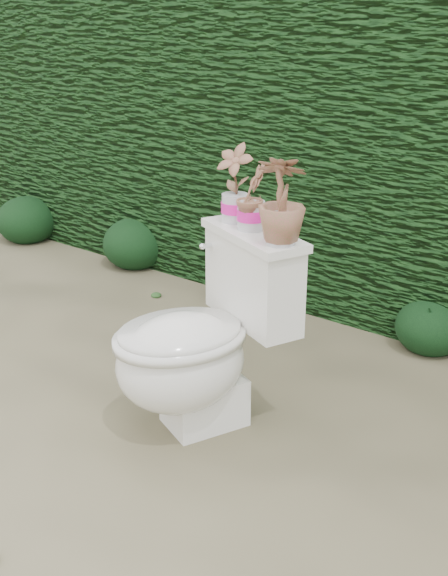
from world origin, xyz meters
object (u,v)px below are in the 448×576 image
Objects in this scene: potted_plant_center at (251,199)px; potted_plant_right at (282,202)px; toilet at (199,344)px; potted_plant_left at (235,185)px.

potted_plant_right reaches higher than potted_plant_center.
toilet is 2.62× the size of potted_plant_right.
potted_plant_left is (-0.04, 0.28, 0.57)m from toilet.
potted_plant_left is 1.24× the size of potted_plant_center.
potted_plant_center reaches higher than toilet.
potted_plant_center is at bearing -23.01° from potted_plant_left.
toilet is 3.42× the size of potted_plant_center.
potted_plant_center is at bearing -50.13° from potted_plant_right.
potted_plant_left is 0.33m from potted_plant_right.
potted_plant_left is 0.12m from potted_plant_center.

